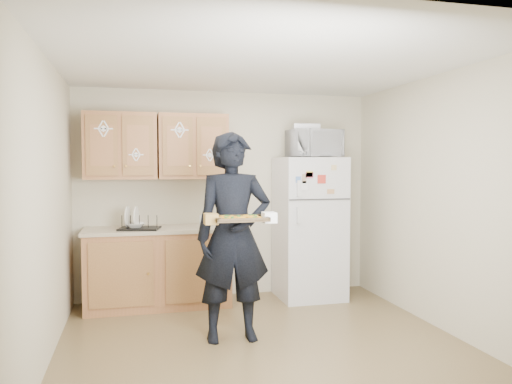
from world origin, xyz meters
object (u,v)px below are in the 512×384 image
at_px(refrigerator, 309,228).
at_px(baking_tray, 240,219).
at_px(microwave, 314,144).
at_px(person, 233,237).
at_px(dish_rack, 139,222).

distance_m(refrigerator, baking_tray, 1.95).
bearing_deg(refrigerator, baking_tray, -127.86).
height_order(baking_tray, microwave, microwave).
height_order(refrigerator, person, person).
height_order(refrigerator, microwave, microwave).
bearing_deg(baking_tray, microwave, 50.91).
xyz_separation_m(refrigerator, microwave, (0.04, -0.05, 1.02)).
bearing_deg(baking_tray, person, 91.16).
distance_m(microwave, dish_rack, 2.22).
height_order(refrigerator, dish_rack, refrigerator).
xyz_separation_m(person, dish_rack, (-0.82, 1.18, 0.03)).
xyz_separation_m(baking_tray, dish_rack, (-0.82, 1.48, -0.16)).
bearing_deg(microwave, dish_rack, 173.81).
distance_m(baking_tray, dish_rack, 1.70).
bearing_deg(dish_rack, refrigerator, 1.12).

